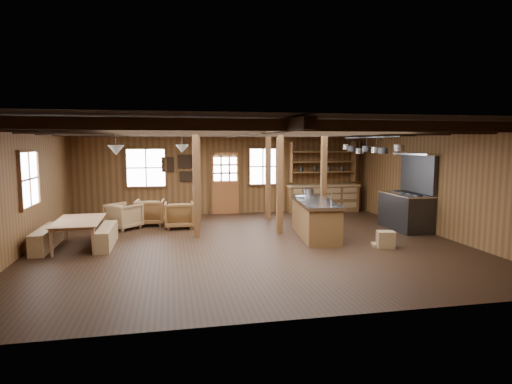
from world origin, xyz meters
TOP-DOWN VIEW (x-y plane):
  - room at (0.00, 0.00)m, footprint 10.04×9.04m
  - ceiling_joists at (0.00, 0.18)m, footprint 9.80×8.82m
  - timber_posts at (0.52, 2.08)m, footprint 3.95×2.35m
  - back_door at (0.00, 4.45)m, footprint 1.02×0.08m
  - window_back_left at (-2.60, 4.46)m, footprint 1.32×0.06m
  - window_back_right at (1.30, 4.46)m, footprint 1.02×0.06m
  - window_left at (-4.96, 0.50)m, footprint 0.14×1.24m
  - notice_boards at (-1.50, 4.46)m, footprint 1.08×0.03m
  - back_counter at (3.40, 4.20)m, footprint 2.55×0.60m
  - pendant_lamps at (-2.25, 1.00)m, footprint 1.86×2.36m
  - pot_rack at (3.14, 0.28)m, footprint 0.39×3.00m
  - kitchen_island at (1.80, 0.43)m, footprint 1.18×2.59m
  - step_stool at (3.00, -1.03)m, footprint 0.50×0.41m
  - commercial_range at (4.64, 0.81)m, footprint 0.89×1.73m
  - dining_table at (-3.90, 0.44)m, footprint 1.05×1.84m
  - bench_wall at (-4.65, 0.44)m, footprint 0.32×1.72m
  - bench_aisle at (-3.33, 0.44)m, footprint 0.32×1.68m
  - armchair_a at (-2.44, 2.92)m, footprint 0.87×0.89m
  - armchair_b at (-1.61, 2.29)m, footprint 0.80×0.83m
  - armchair_c at (-3.13, 2.45)m, footprint 1.12×1.12m
  - counter_pot at (1.93, 1.44)m, footprint 0.33×0.33m
  - bowl at (1.56, 0.95)m, footprint 0.30×0.30m

SIDE VIEW (x-z plane):
  - step_stool at x=3.00m, z-range 0.00..0.39m
  - bench_aisle at x=-3.33m, z-range 0.00..0.46m
  - bench_wall at x=-4.65m, z-range 0.00..0.47m
  - dining_table at x=-3.90m, z-range 0.00..0.64m
  - armchair_c at x=-3.13m, z-range 0.00..0.73m
  - armchair_b at x=-1.61m, z-range 0.00..0.75m
  - armchair_a at x=-2.44m, z-range 0.00..0.76m
  - kitchen_island at x=1.80m, z-range -0.12..1.08m
  - back_counter at x=3.40m, z-range -0.62..1.83m
  - commercial_range at x=4.64m, z-range -0.39..1.74m
  - back_door at x=0.00m, z-range -0.19..1.96m
  - bowl at x=1.56m, z-range 0.94..1.01m
  - counter_pot at x=1.93m, z-range 0.94..1.14m
  - room at x=0.00m, z-range -0.02..2.82m
  - timber_posts at x=0.52m, z-range 0.00..2.80m
  - window_back_left at x=-2.60m, z-range 0.94..2.26m
  - window_back_right at x=1.30m, z-range 0.94..2.26m
  - window_left at x=-4.96m, z-range 0.94..2.26m
  - notice_boards at x=-1.50m, z-range 1.19..2.09m
  - pendant_lamps at x=-2.25m, z-range 1.92..2.58m
  - pot_rack at x=3.14m, z-range 2.05..2.50m
  - ceiling_joists at x=0.00m, z-range 2.59..2.77m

